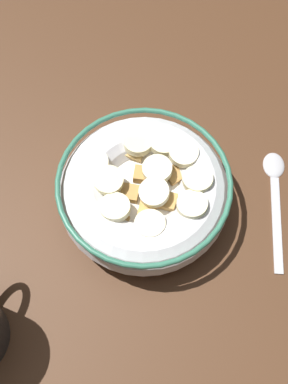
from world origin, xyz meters
The scene contains 3 objects.
ground_plane centered at (0.00, 0.00, -1.00)cm, with size 115.50×115.50×2.00cm, color #472B19.
cereal_bowl centered at (0.02, 0.00, 3.18)cm, with size 19.06×19.06×6.39cm.
spoon centered at (8.16, -13.43, 0.32)cm, with size 15.04×6.72×0.80cm.
Camera 1 is at (-20.44, -8.83, 50.95)cm, focal length 44.46 mm.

